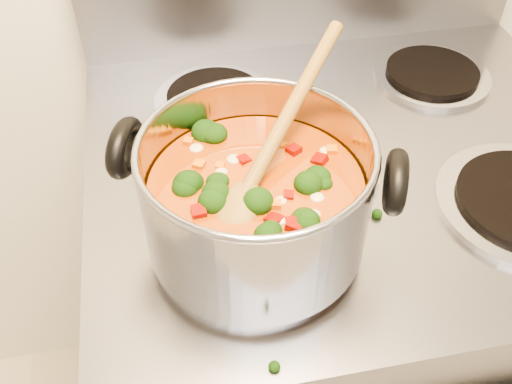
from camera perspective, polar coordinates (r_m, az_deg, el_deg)
The scene contains 4 objects.
electric_range at distance 1.17m, azimuth 7.13°, elevation -12.82°, with size 0.76×0.68×1.08m.
stockpot at distance 0.63m, azimuth 0.06°, elevation -0.59°, with size 0.31×0.25×0.15m.
wooden_spoon at distance 0.61m, azimuth 0.89°, elevation 3.49°, with size 0.21×0.25×0.12m.
cooktop_crumbs at distance 0.79m, azimuth -4.14°, elevation 3.05°, with size 0.20×0.02×0.01m.
Camera 1 is at (-0.29, 0.58, 1.45)m, focal length 40.00 mm.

